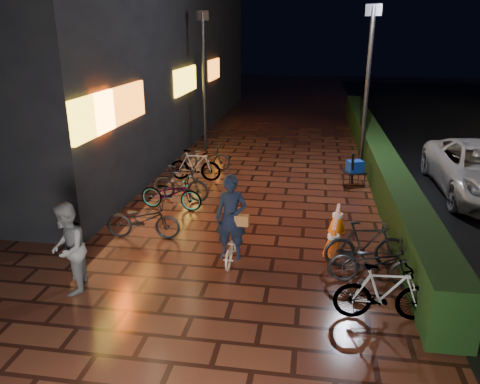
% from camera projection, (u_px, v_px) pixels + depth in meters
% --- Properties ---
extents(ground, '(80.00, 80.00, 0.00)m').
position_uv_depth(ground, '(242.00, 269.00, 8.96)').
color(ground, '#381911').
rests_on(ground, ground).
extents(hedge, '(0.70, 20.00, 1.00)m').
position_uv_depth(hedge, '(374.00, 150.00, 15.78)').
color(hedge, black).
rests_on(hedge, ground).
extents(bystander_person, '(0.82, 0.94, 1.63)m').
position_uv_depth(bystander_person, '(68.00, 249.00, 7.98)').
color(bystander_person, '#5F5F61').
rests_on(bystander_person, ground).
extents(storefront_block, '(12.09, 22.00, 9.00)m').
position_uv_depth(storefront_block, '(60.00, 26.00, 19.60)').
color(storefront_block, black).
rests_on(storefront_block, ground).
extents(lamp_post_hedge, '(0.48, 0.22, 5.06)m').
position_uv_depth(lamp_post_hedge, '(367.00, 83.00, 14.44)').
color(lamp_post_hedge, black).
rests_on(lamp_post_hedge, ground).
extents(lamp_post_sf, '(0.47, 0.14, 4.98)m').
position_uv_depth(lamp_post_sf, '(204.00, 76.00, 17.07)').
color(lamp_post_sf, black).
rests_on(lamp_post_sf, ground).
extents(cyclist, '(0.66, 1.27, 1.80)m').
position_uv_depth(cyclist, '(232.00, 231.00, 9.05)').
color(cyclist, silver).
rests_on(cyclist, ground).
extents(traffic_barrier, '(0.54, 1.59, 0.64)m').
position_uv_depth(traffic_barrier, '(336.00, 228.00, 10.02)').
color(traffic_barrier, '#D84D0B').
rests_on(traffic_barrier, ground).
extents(cart_assembly, '(0.72, 0.78, 1.10)m').
position_uv_depth(cart_assembly, '(355.00, 168.00, 13.54)').
color(cart_assembly, black).
rests_on(cart_assembly, ground).
extents(parked_bikes_storefront, '(1.81, 6.01, 0.95)m').
position_uv_depth(parked_bikes_storefront, '(181.00, 181.00, 12.73)').
color(parked_bikes_storefront, black).
rests_on(parked_bikes_storefront, ground).
extents(parked_bikes_hedge, '(1.75, 2.36, 0.95)m').
position_uv_depth(parked_bikes_hedge, '(374.00, 265.00, 8.18)').
color(parked_bikes_hedge, black).
rests_on(parked_bikes_hedge, ground).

